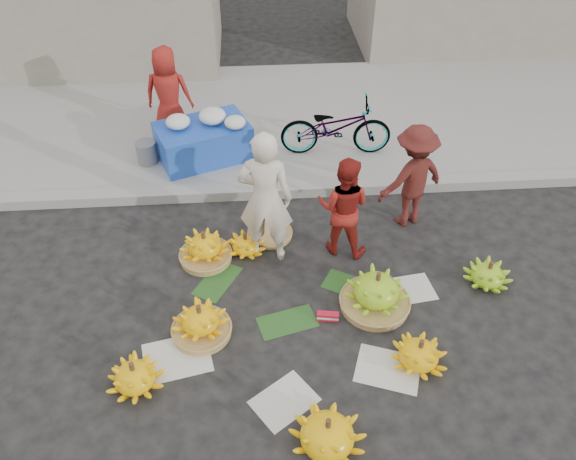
{
  "coord_description": "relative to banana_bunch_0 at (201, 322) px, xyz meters",
  "views": [
    {
      "loc": [
        -0.38,
        -4.3,
        4.9
      ],
      "look_at": [
        -0.04,
        0.58,
        0.7
      ],
      "focal_mm": 35.0,
      "sensor_mm": 36.0,
      "label": 1
    }
  ],
  "objects": [
    {
      "name": "flower_table",
      "position": [
        -0.08,
        3.36,
        0.25
      ],
      "size": [
        1.54,
        1.25,
        0.77
      ],
      "rotation": [
        0.0,
        0.0,
        0.37
      ],
      "color": "#1B45B4",
      "rests_on": "sidewalk"
    },
    {
      "name": "basket_spare",
      "position": [
        0.83,
        1.58,
        -0.16
      ],
      "size": [
        0.57,
        0.57,
        0.06
      ],
      "primitive_type": "cylinder",
      "rotation": [
        0.0,
        0.0,
        -0.02
      ],
      "color": "#9F7A42",
      "rests_on": "ground"
    },
    {
      "name": "banana_bunch_5",
      "position": [
        3.38,
        0.53,
        -0.04
      ],
      "size": [
        0.66,
        0.66,
        0.34
      ],
      "rotation": [
        0.0,
        0.0,
        0.26
      ],
      "color": "#7ABB1A",
      "rests_on": "ground"
    },
    {
      "name": "vendor_red",
      "position": [
        1.71,
        1.27,
        0.49
      ],
      "size": [
        0.8,
        0.71,
        1.36
      ],
      "primitive_type": "imported",
      "rotation": [
        0.0,
        0.0,
        2.79
      ],
      "color": "#A9241A",
      "rests_on": "ground"
    },
    {
      "name": "curb",
      "position": [
        1.05,
        2.49,
        -0.11
      ],
      "size": [
        40.0,
        0.25,
        0.15
      ],
      "primitive_type": "cube",
      "color": "gray",
      "rests_on": "ground"
    },
    {
      "name": "banana_bunch_0",
      "position": [
        0.0,
        0.0,
        0.0
      ],
      "size": [
        0.64,
        0.64,
        0.44
      ],
      "rotation": [
        0.0,
        0.0,
        0.0
      ],
      "color": "#9F7A42",
      "rests_on": "ground"
    },
    {
      "name": "vendor_cream",
      "position": [
        0.77,
        1.22,
        0.7
      ],
      "size": [
        0.72,
        0.53,
        1.79
      ],
      "primitive_type": "imported",
      "rotation": [
        0.0,
        0.0,
        2.97
      ],
      "color": "silver",
      "rests_on": "ground"
    },
    {
      "name": "banana_bunch_4",
      "position": [
        1.97,
        0.27,
        0.04
      ],
      "size": [
        0.91,
        0.91,
        0.52
      ],
      "rotation": [
        0.0,
        0.0,
        -0.35
      ],
      "color": "#9F7A42",
      "rests_on": "ground"
    },
    {
      "name": "flower_vendor",
      "position": [
        -0.62,
        4.02,
        0.67
      ],
      "size": [
        0.77,
        0.54,
        1.48
      ],
      "primitive_type": "imported",
      "rotation": [
        0.0,
        0.0,
        3.05
      ],
      "color": "#A9241A",
      "rests_on": "sidewalk"
    },
    {
      "name": "banana_leaves",
      "position": [
        0.95,
        0.49,
        -0.19
      ],
      "size": [
        2.0,
        1.0,
        0.0
      ],
      "primitive_type": null,
      "color": "#1D4B19",
      "rests_on": "ground"
    },
    {
      "name": "incense_stack",
      "position": [
        1.41,
        0.09,
        -0.13
      ],
      "size": [
        0.26,
        0.12,
        0.1
      ],
      "primitive_type": "cube",
      "rotation": [
        0.0,
        0.0,
        -0.17
      ],
      "color": "red",
      "rests_on": "ground"
    },
    {
      "name": "banana_bunch_1",
      "position": [
        -0.63,
        -0.62,
        -0.03
      ],
      "size": [
        0.73,
        0.73,
        0.36
      ],
      "rotation": [
        0.0,
        0.0,
        -0.36
      ],
      "color": "yellow",
      "rests_on": "ground"
    },
    {
      "name": "grey_bucket",
      "position": [
        -0.95,
        3.28,
        0.1
      ],
      "size": [
        0.3,
        0.3,
        0.34
      ],
      "primitive_type": "cylinder",
      "color": "slate",
      "rests_on": "sidewalk"
    },
    {
      "name": "banana_bunch_6",
      "position": [
        -0.0,
        1.19,
        0.0
      ],
      "size": [
        0.72,
        0.72,
        0.45
      ],
      "rotation": [
        0.0,
        0.0,
        0.33
      ],
      "color": "#9F7A42",
      "rests_on": "ground"
    },
    {
      "name": "man_striped",
      "position": [
        2.68,
        1.77,
        0.54
      ],
      "size": [
        1.07,
        0.85,
        1.45
      ],
      "primitive_type": "imported",
      "rotation": [
        0.0,
        0.0,
        3.52
      ],
      "color": "maroon",
      "rests_on": "ground"
    },
    {
      "name": "sidewalk",
      "position": [
        1.05,
        4.59,
        -0.13
      ],
      "size": [
        40.0,
        4.0,
        0.12
      ],
      "primitive_type": "cube",
      "color": "gray",
      "rests_on": "ground"
    },
    {
      "name": "banana_bunch_2",
      "position": [
        1.21,
        -1.4,
        0.0
      ],
      "size": [
        0.75,
        0.75,
        0.42
      ],
      "rotation": [
        0.0,
        0.0,
        0.09
      ],
      "color": "yellow",
      "rests_on": "ground"
    },
    {
      "name": "bicycle",
      "position": [
        1.92,
        3.35,
        0.37
      ],
      "size": [
        0.66,
        1.7,
        0.88
      ],
      "primitive_type": "imported",
      "rotation": [
        0.0,
        0.0,
        1.52
      ],
      "color": "gray",
      "rests_on": "sidewalk"
    },
    {
      "name": "ground",
      "position": [
        1.05,
        0.29,
        -0.19
      ],
      "size": [
        80.0,
        80.0,
        0.0
      ],
      "primitive_type": "plane",
      "color": "black",
      "rests_on": "ground"
    },
    {
      "name": "newspaper_scatter",
      "position": [
        1.05,
        -0.51,
        -0.19
      ],
      "size": [
        3.2,
        1.8,
        0.0
      ],
      "primitive_type": null,
      "color": "silver",
      "rests_on": "ground"
    },
    {
      "name": "banana_bunch_7",
      "position": [
        0.5,
        1.29,
        -0.06
      ],
      "size": [
        0.53,
        0.53,
        0.31
      ],
      "rotation": [
        0.0,
        0.0,
        -0.15
      ],
      "color": "yellow",
      "rests_on": "ground"
    },
    {
      "name": "banana_bunch_3",
      "position": [
        2.27,
        -0.56,
        -0.03
      ],
      "size": [
        0.6,
        0.6,
        0.36
      ],
      "rotation": [
        0.0,
        0.0,
        0.06
      ],
      "color": "yellow",
      "rests_on": "ground"
    }
  ]
}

